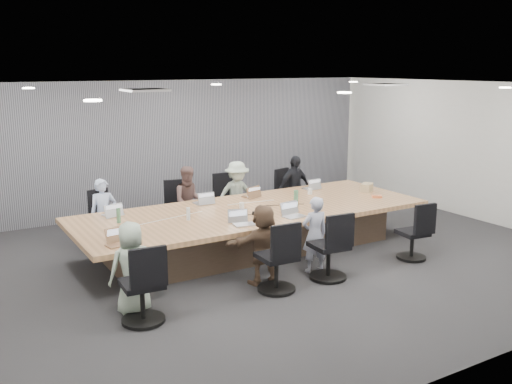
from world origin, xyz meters
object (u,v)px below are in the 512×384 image
chair_5 (276,262)px  person_2 (237,195)px  bottle_clear (188,214)px  stapler (257,213)px  mug_brown (134,230)px  chair_2 (229,204)px  canvas_bag (367,187)px  chair_0 (99,224)px  person_6 (315,235)px  laptop_6 (294,217)px  laptop_4 (118,245)px  person_1 (190,202)px  bottle_green_left (119,215)px  laptop_5 (244,225)px  person_4 (132,268)px  person_0 (104,215)px  snack_packet (377,197)px  laptop_1 (203,203)px  laptop_3 (310,188)px  chair_3 (285,198)px  person_5 (263,244)px  chair_6 (329,251)px  conference_table (253,228)px  chair_4 (142,290)px  laptop_0 (113,215)px  laptop_2 (251,196)px  chair_1 (182,212)px  chair_7 (412,237)px  person_3 (294,188)px

chair_5 → person_2: 3.24m
bottle_clear → stapler: size_ratio=1.33×
mug_brown → bottle_clear: bearing=17.0°
chair_2 → canvas_bag: bearing=143.8°
chair_0 → person_6: bearing=110.2°
person_2 → laptop_6: (-0.14, -2.15, 0.09)m
chair_0 → laptop_4: (-0.42, -2.50, 0.38)m
person_1 → canvas_bag: 3.39m
person_6 → bottle_green_left: 3.02m
stapler → laptop_5: bearing=-128.8°
person_4 → stapler: (2.44, 0.99, 0.17)m
chair_0 → bottle_clear: 2.08m
chair_5 → person_0: (-1.54, 3.05, 0.20)m
person_4 → laptop_4: bearing=-89.9°
chair_5 → snack_packet: (3.00, 1.26, 0.34)m
laptop_1 → laptop_3: size_ratio=1.04×
chair_3 → bottle_green_left: bottle_green_left is taller
person_5 → stapler: 1.12m
chair_2 → chair_6: chair_6 is taller
chair_6 → conference_table: bearing=105.1°
chair_4 → laptop_5: 2.18m
laptop_0 → mug_brown: size_ratio=2.76×
chair_2 → person_4: size_ratio=0.68×
laptop_2 → laptop_0: bearing=-13.8°
chair_2 → person_1: (-1.00, -0.35, 0.25)m
stapler → bottle_clear: bearing=175.2°
chair_6 → laptop_3: size_ratio=2.93×
chair_1 → laptop_6: laptop_6 is taller
person_1 → stapler: bearing=-63.8°
person_2 → bottle_clear: 2.22m
chair_3 → laptop_1: laptop_1 is taller
chair_5 → laptop_4: bearing=157.9°
chair_2 → mug_brown: (-2.66, -2.10, 0.39)m
canvas_bag → bottle_green_left: bearing=176.9°
conference_table → chair_7: chair_7 is taller
person_0 → bottle_clear: (0.93, -1.45, 0.22)m
laptop_0 → person_1: bearing=-170.6°
conference_table → chair_2: 1.76m
person_1 → person_5: person_1 is taller
person_3 → laptop_4: size_ratio=4.44×
canvas_bag → person_3: bearing=121.5°
person_0 → laptop_6: bearing=-33.9°
laptop_5 → laptop_0: bearing=144.8°
chair_5 → laptop_1: bearing=91.1°
conference_table → person_5: bearing=-114.7°
chair_2 → laptop_0: bearing=20.5°
mug_brown → stapler: size_ratio=0.75×
person_6 → bottle_clear: person_6 is taller
person_4 → canvas_bag: (5.15, 1.41, 0.22)m
laptop_0 → chair_4: bearing=70.8°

